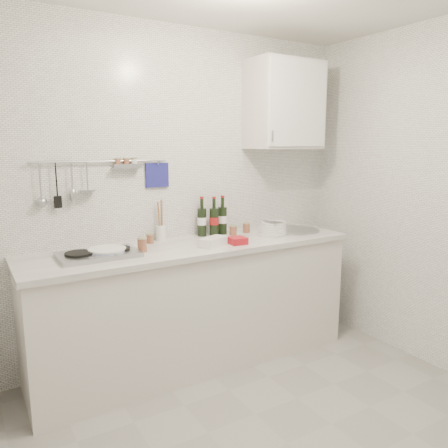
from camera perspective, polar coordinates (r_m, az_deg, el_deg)
name	(u,v)px	position (r m, az deg, el deg)	size (l,w,h in m)	color
floor	(288,444)	(2.74, 8.32, -26.51)	(3.00, 3.00, 0.00)	gray
back_wall	(176,195)	(3.40, -6.26, 3.79)	(3.00, 0.02, 2.50)	silver
counter	(196,307)	(3.34, -3.68, -10.76)	(2.44, 0.64, 0.96)	silver
wall_rail	(99,175)	(3.15, -15.99, 6.14)	(0.98, 0.09, 0.34)	#93969B
wall_cabinet	(284,105)	(3.72, 7.90, 15.13)	(0.60, 0.38, 0.70)	silver
plate_stack_hob	(106,252)	(2.95, -15.14, -3.58)	(0.27, 0.26, 0.05)	#455B9C
plate_stack_sink	(273,228)	(3.55, 6.36, -0.54)	(0.27, 0.25, 0.10)	white
wine_bottles	(213,216)	(3.46, -1.46, 1.04)	(0.25, 0.12, 0.31)	black
butter_dish	(213,242)	(3.12, -1.40, -2.33)	(0.21, 0.10, 0.06)	white
strawberry_punnet	(237,241)	(3.18, 1.76, -2.18)	(0.12, 0.12, 0.05)	red
utensil_crock	(161,231)	(3.31, -8.24, -0.92)	(0.08, 0.08, 0.31)	white
jar_a	(150,238)	(3.25, -9.64, -1.83)	(0.06, 0.06, 0.07)	brown
jar_b	(246,227)	(3.59, 2.93, -0.45)	(0.06, 0.06, 0.08)	brown
jar_c	(233,230)	(3.49, 1.20, -0.80)	(0.06, 0.06, 0.08)	brown
jar_d	(142,244)	(3.00, -10.64, -2.65)	(0.07, 0.07, 0.10)	brown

